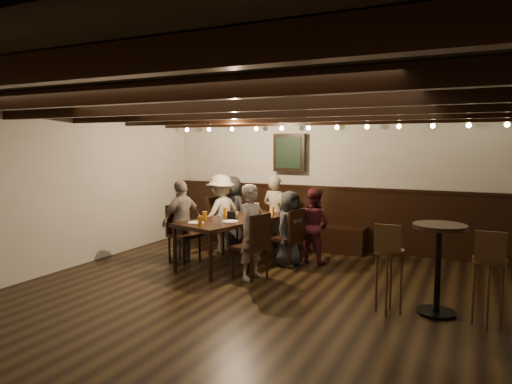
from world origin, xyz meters
The scene contains 27 objects.
room centered at (-0.29, 2.21, 1.07)m, with size 7.00×7.00×7.00m.
dining_table centered at (-1.05, 1.68, 0.67)m, with size 1.34×2.12×0.74m.
chair_left_near centered at (-1.64, 2.30, 0.30)m, with size 0.54×0.54×0.97m.
chair_left_far centered at (-1.86, 1.42, 0.29)m, with size 0.52×0.52×0.93m.
chair_right_near centered at (-0.25, 1.94, 0.28)m, with size 0.50×0.50×0.91m.
chair_right_far centered at (-0.47, 1.07, 0.29)m, with size 0.52×0.52×0.94m.
person_bench_left centered at (-1.71, 2.78, 0.66)m, with size 0.64×0.42×1.32m, color #252628.
person_bench_centre centered at (-0.80, 2.70, 0.68)m, with size 0.50×0.33×1.37m, color gray.
person_bench_right centered at (0.04, 2.34, 0.61)m, with size 0.59×0.46×1.21m, color #4C1A22.
person_left_near centered at (-1.67, 2.30, 0.69)m, with size 0.89×0.51×1.38m, color #A6A08D.
person_left_far centered at (-1.89, 1.43, 0.67)m, with size 0.78×0.33×1.34m, color gray.
person_right_near centered at (-0.22, 1.94, 0.60)m, with size 0.58×0.38×1.19m, color #252628.
person_right_far centered at (-0.44, 1.06, 0.68)m, with size 0.49×0.32×1.35m, color gray.
pint_a centered at (-1.15, 2.43, 0.81)m, with size 0.07×0.07×0.14m, color #BF7219.
pint_b centered at (-0.65, 2.25, 0.81)m, with size 0.07×0.07×0.14m, color #BF7219.
pint_c centered at (-1.32, 1.86, 0.81)m, with size 0.07×0.07×0.14m, color #BF7219.
pint_d centered at (-0.71, 1.81, 0.81)m, with size 0.07×0.07×0.14m, color silver.
pint_e centered at (-1.38, 1.30, 0.81)m, with size 0.07×0.07×0.14m, color #BF7219.
pint_f centered at (-0.99, 1.10, 0.81)m, with size 0.07×0.07×0.14m, color silver.
pint_g centered at (-1.20, 0.90, 0.81)m, with size 0.07×0.07×0.14m, color #BF7219.
plate_near centered at (-1.37, 1.04, 0.74)m, with size 0.24×0.24×0.01m, color white.
plate_far centered at (-0.95, 1.35, 0.74)m, with size 0.24×0.24×0.01m, color white.
condiment_caddy centered at (-1.07, 1.64, 0.80)m, with size 0.15×0.10×0.12m, color black.
candle centered at (-0.86, 1.95, 0.76)m, with size 0.05×0.05×0.05m, color beige.
high_top_table centered at (2.04, 0.73, 0.68)m, with size 0.58×0.58×1.03m.
bar_stool_left centered at (1.54, 0.52, 0.39)m, with size 0.33×0.33×1.04m.
bar_stool_right centered at (2.54, 0.57, 0.39)m, with size 0.33×0.34×1.04m.
Camera 1 is at (2.35, -4.64, 1.91)m, focal length 32.00 mm.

